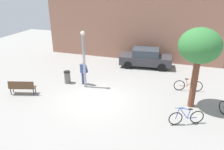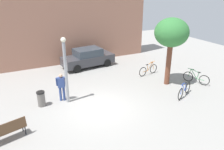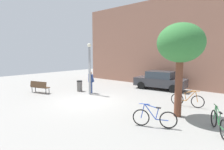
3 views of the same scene
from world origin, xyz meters
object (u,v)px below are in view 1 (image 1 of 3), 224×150
at_px(bicycle_orange, 188,85).
at_px(parked_car_charcoal, 145,58).
at_px(park_bench, 22,87).
at_px(plaza_tree, 200,47).
at_px(person_by_lamppost, 84,71).
at_px(trash_bin, 67,77).
at_px(lamppost, 84,57).
at_px(bicycle_blue, 186,117).

distance_m(bicycle_orange, parked_car_charcoal, 5.06).
height_order(park_bench, bicycle_orange, bicycle_orange).
distance_m(plaza_tree, parked_car_charcoal, 7.21).
bearing_deg(bicycle_orange, park_bench, -159.52).
bearing_deg(parked_car_charcoal, person_by_lamppost, -125.22).
relative_size(plaza_tree, trash_bin, 5.11).
bearing_deg(person_by_lamppost, park_bench, -139.95).
bearing_deg(parked_car_charcoal, plaza_tree, -57.57).
bearing_deg(lamppost, parked_car_charcoal, 58.39).
xyz_separation_m(bicycle_orange, trash_bin, (-8.04, -1.25, 0.05)).
xyz_separation_m(plaza_tree, trash_bin, (-8.20, 0.70, -3.01)).
relative_size(bicycle_blue, parked_car_charcoal, 0.38).
xyz_separation_m(park_bench, parked_car_charcoal, (6.45, 7.38, 0.23)).
bearing_deg(trash_bin, bicycle_orange, 8.86).
bearing_deg(bicycle_blue, person_by_lamppost, 157.79).
height_order(lamppost, park_bench, lamppost).
relative_size(person_by_lamppost, trash_bin, 1.92).
relative_size(lamppost, trash_bin, 4.35).
xyz_separation_m(bicycle_blue, trash_bin, (-7.94, 2.63, 0.05)).
relative_size(lamppost, person_by_lamppost, 2.26).
xyz_separation_m(lamppost, park_bench, (-3.27, -2.23, -1.55)).
bearing_deg(plaza_tree, bicycle_blue, -97.78).
bearing_deg(person_by_lamppost, plaza_tree, -6.70).
relative_size(bicycle_orange, parked_car_charcoal, 0.41).
relative_size(park_bench, bicycle_orange, 0.93).
bearing_deg(lamppost, plaza_tree, -4.20).
bearing_deg(plaza_tree, bicycle_orange, 94.63).
height_order(person_by_lamppost, parked_car_charcoal, person_by_lamppost).
distance_m(person_by_lamppost, plaza_tree, 7.47).
distance_m(lamppost, plaza_tree, 6.91).
xyz_separation_m(park_bench, bicycle_orange, (9.88, 3.69, -0.16)).
relative_size(bicycle_orange, bicycle_blue, 1.08).
xyz_separation_m(bicycle_blue, parked_car_charcoal, (-3.33, 7.58, 0.39)).
bearing_deg(plaza_tree, parked_car_charcoal, 122.43).
bearing_deg(bicycle_blue, parked_car_charcoal, 113.70).
bearing_deg(bicycle_blue, park_bench, 178.86).
xyz_separation_m(person_by_lamppost, bicycle_blue, (6.73, -2.75, -0.58)).
bearing_deg(park_bench, parked_car_charcoal, 48.87).
height_order(lamppost, trash_bin, lamppost).
height_order(person_by_lamppost, plaza_tree, plaza_tree).
bearing_deg(person_by_lamppost, bicycle_orange, 9.42).
height_order(park_bench, trash_bin, park_bench).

